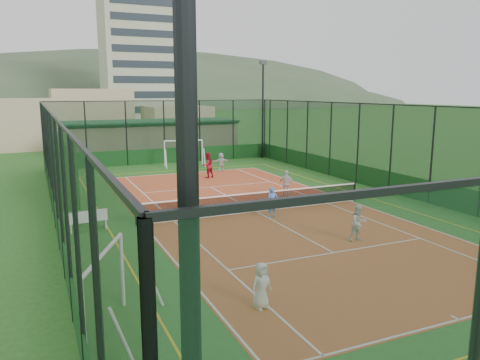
# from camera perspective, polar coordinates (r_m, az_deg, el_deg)

# --- Properties ---
(ground) EXTENTS (300.00, 300.00, 0.00)m
(ground) POSITION_cam_1_polar(r_m,az_deg,el_deg) (22.67, 2.01, -3.89)
(ground) COLOR #2A5B1F
(ground) RESTS_ON ground
(court_slab) EXTENTS (11.17, 23.97, 0.01)m
(court_slab) POSITION_cam_1_polar(r_m,az_deg,el_deg) (22.67, 2.01, -3.88)
(court_slab) COLOR #BB4429
(court_slab) RESTS_ON ground
(tennis_net) EXTENTS (11.67, 0.12, 1.06)m
(tennis_net) POSITION_cam_1_polar(r_m,az_deg,el_deg) (22.55, 2.02, -2.59)
(tennis_net) COLOR black
(tennis_net) RESTS_ON ground
(perimeter_fence) EXTENTS (18.12, 34.12, 5.00)m
(perimeter_fence) POSITION_cam_1_polar(r_m,az_deg,el_deg) (22.17, 2.05, 2.37)
(perimeter_fence) COLOR black
(perimeter_fence) RESTS_ON ground
(floodlight_sw) EXTENTS (0.60, 0.26, 8.25)m
(floodlight_sw) POSITION_cam_1_polar(r_m,az_deg,el_deg) (3.66, -6.05, -15.62)
(floodlight_sw) COLOR black
(floodlight_sw) RESTS_ON ground
(floodlight_ne) EXTENTS (0.60, 0.26, 8.25)m
(floodlight_ne) POSITION_cam_1_polar(r_m,az_deg,el_deg) (40.66, 2.79, 8.50)
(floodlight_ne) COLOR black
(floodlight_ne) RESTS_ON ground
(clubhouse) EXTENTS (15.20, 7.20, 3.15)m
(clubhouse) POSITION_cam_1_polar(r_m,az_deg,el_deg) (43.02, -10.88, 5.04)
(clubhouse) COLOR tan
(clubhouse) RESTS_ON ground
(apartment_tower) EXTENTS (15.00, 12.00, 30.00)m
(apartment_tower) POSITION_cam_1_polar(r_m,az_deg,el_deg) (104.41, -12.26, 15.65)
(apartment_tower) COLOR beige
(apartment_tower) RESTS_ON ground
(distant_hills) EXTENTS (200.00, 60.00, 24.00)m
(distant_hills) POSITION_cam_1_polar(r_m,az_deg,el_deg) (170.10, -20.80, 8.17)
(distant_hills) COLOR #384C33
(distant_hills) RESTS_ON ground
(hedge_left) EXTENTS (1.10, 7.30, 3.20)m
(hedge_left) POSITION_cam_1_polar(r_m,az_deg,el_deg) (27.55, -20.89, 1.42)
(hedge_left) COLOR black
(hedge_left) RESTS_ON ground
(white_bench) EXTENTS (1.67, 0.66, 0.92)m
(white_bench) POSITION_cam_1_polar(r_m,az_deg,el_deg) (20.57, -18.10, -4.65)
(white_bench) COLOR white
(white_bench) RESTS_ON ground
(futsal_goal_near) EXTENTS (3.22, 2.13, 2.02)m
(futsal_goal_near) POSITION_cam_1_polar(r_m,az_deg,el_deg) (11.84, -16.09, -13.25)
(futsal_goal_near) COLOR white
(futsal_goal_near) RESTS_ON ground
(futsal_goal_far) EXTENTS (3.15, 1.29, 1.97)m
(futsal_goal_far) POSITION_cam_1_polar(r_m,az_deg,el_deg) (36.74, -6.88, 3.27)
(futsal_goal_far) COLOR white
(futsal_goal_far) RESTS_ON ground
(child_near_left) EXTENTS (0.69, 0.52, 1.28)m
(child_near_left) POSITION_cam_1_polar(r_m,az_deg,el_deg) (12.79, 2.64, -12.72)
(child_near_left) COLOR white
(child_near_left) RESTS_ON court_slab
(child_near_mid) EXTENTS (0.55, 0.39, 1.42)m
(child_near_mid) POSITION_cam_1_polar(r_m,az_deg,el_deg) (21.56, 3.97, -2.71)
(child_near_mid) COLOR #4677C7
(child_near_mid) RESTS_ON court_slab
(child_near_right) EXTENTS (0.70, 0.55, 1.43)m
(child_near_right) POSITION_cam_1_polar(r_m,az_deg,el_deg) (18.72, 14.25, -5.11)
(child_near_right) COLOR silver
(child_near_right) RESTS_ON court_slab
(child_far_left) EXTENTS (1.03, 0.89, 1.39)m
(child_far_left) POSITION_cam_1_polar(r_m,az_deg,el_deg) (22.57, -5.76, -2.18)
(child_far_left) COLOR silver
(child_far_left) RESTS_ON court_slab
(child_far_right) EXTENTS (0.94, 0.70, 1.49)m
(child_far_right) POSITION_cam_1_polar(r_m,az_deg,el_deg) (25.75, 5.68, -0.44)
(child_far_right) COLOR silver
(child_far_right) RESTS_ON court_slab
(child_far_back) EXTENTS (1.28, 0.45, 1.37)m
(child_far_back) POSITION_cam_1_polar(r_m,az_deg,el_deg) (33.84, -2.34, 2.20)
(child_far_back) COLOR silver
(child_far_back) RESTS_ON court_slab
(coach) EXTENTS (0.98, 0.87, 1.70)m
(coach) POSITION_cam_1_polar(r_m,az_deg,el_deg) (31.36, -3.95, 1.81)
(coach) COLOR #AE1229
(coach) RESTS_ON court_slab
(tennis_balls) EXTENTS (3.97, 0.66, 0.07)m
(tennis_balls) POSITION_cam_1_polar(r_m,az_deg,el_deg) (24.86, 2.29, -2.48)
(tennis_balls) COLOR #CCE033
(tennis_balls) RESTS_ON court_slab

